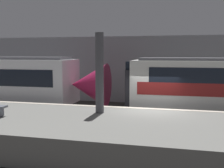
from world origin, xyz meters
TOP-DOWN VIEW (x-y plane):
  - ground_plane at (0.00, 0.00)m, footprint 120.00×120.00m
  - platform at (0.00, -2.62)m, footprint 40.00×5.24m
  - station_rear_barrier at (0.00, 6.93)m, footprint 50.00×0.15m
  - support_pillar_near at (-2.20, -1.47)m, footprint 0.36×0.36m

SIDE VIEW (x-z plane):
  - ground_plane at x=0.00m, z-range 0.00..0.00m
  - platform at x=0.00m, z-range 0.00..1.09m
  - station_rear_barrier at x=0.00m, z-range 0.00..4.95m
  - support_pillar_near at x=-2.20m, z-range 1.09..4.58m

